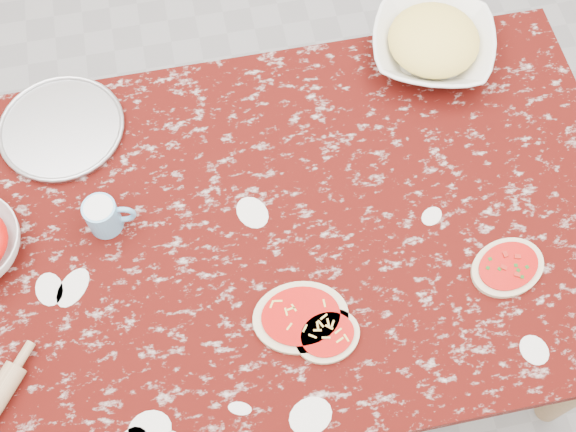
# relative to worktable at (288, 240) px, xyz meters

# --- Properties ---
(ground) EXTENTS (4.00, 4.00, 0.00)m
(ground) POSITION_rel_worktable_xyz_m (0.00, 0.00, -0.67)
(ground) COLOR gray
(worktable) EXTENTS (1.60, 1.00, 0.75)m
(worktable) POSITION_rel_worktable_xyz_m (0.00, 0.00, 0.00)
(worktable) COLOR #380805
(worktable) RESTS_ON ground
(pizza_tray) EXTENTS (0.33, 0.33, 0.01)m
(pizza_tray) POSITION_rel_worktable_xyz_m (-0.49, 0.36, 0.09)
(pizza_tray) COLOR #B2B2B7
(pizza_tray) RESTS_ON worktable
(cheese_bowl) EXTENTS (0.39, 0.39, 0.08)m
(cheese_bowl) POSITION_rel_worktable_xyz_m (0.46, 0.41, 0.12)
(cheese_bowl) COLOR white
(cheese_bowl) RESTS_ON worktable
(flour_mug) EXTENTS (0.11, 0.08, 0.09)m
(flour_mug) POSITION_rel_worktable_xyz_m (-0.40, 0.08, 0.13)
(flour_mug) COLOR #68ACDD
(flour_mug) RESTS_ON worktable
(pizza_left) EXTENTS (0.22, 0.17, 0.02)m
(pizza_left) POSITION_rel_worktable_xyz_m (-0.02, -0.22, 0.09)
(pizza_left) COLOR beige
(pizza_left) RESTS_ON worktable
(pizza_mid) EXTENTS (0.16, 0.14, 0.02)m
(pizza_mid) POSITION_rel_worktable_xyz_m (0.03, -0.27, 0.09)
(pizza_mid) COLOR beige
(pizza_mid) RESTS_ON worktable
(pizza_right) EXTENTS (0.20, 0.18, 0.02)m
(pizza_right) POSITION_rel_worktable_xyz_m (0.46, -0.20, 0.09)
(pizza_right) COLOR beige
(pizza_right) RESTS_ON worktable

